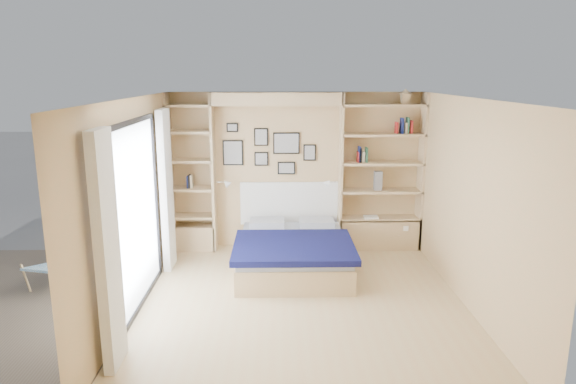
{
  "coord_description": "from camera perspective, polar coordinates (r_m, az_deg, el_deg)",
  "views": [
    {
      "loc": [
        -0.29,
        -5.86,
        2.77
      ],
      "look_at": [
        -0.15,
        0.9,
        1.21
      ],
      "focal_mm": 32.0,
      "sensor_mm": 36.0,
      "label": 1
    }
  ],
  "objects": [
    {
      "name": "ground",
      "position": [
        6.49,
        1.54,
        -12.29
      ],
      "size": [
        4.5,
        4.5,
        0.0
      ],
      "primitive_type": "plane",
      "color": "tan",
      "rests_on": "ground"
    },
    {
      "name": "bed",
      "position": [
        7.45,
        0.56,
        -6.62
      ],
      "size": [
        1.65,
        2.1,
        1.07
      ],
      "color": "#D4B181",
      "rests_on": "ground"
    },
    {
      "name": "deck",
      "position": [
        7.28,
        -28.7,
        -11.07
      ],
      "size": [
        3.2,
        4.0,
        0.05
      ],
      "primitive_type": "cube",
      "color": "#6F6052",
      "rests_on": "ground"
    },
    {
      "name": "deck_chair",
      "position": [
        7.52,
        -23.73,
        -6.36
      ],
      "size": [
        0.72,
        0.97,
        0.88
      ],
      "rotation": [
        0.0,
        0.0,
        -0.25
      ],
      "color": "tan",
      "rests_on": "ground"
    },
    {
      "name": "shelf_decor",
      "position": [
        8.12,
        8.52,
        5.12
      ],
      "size": [
        3.51,
        0.23,
        2.03
      ],
      "color": "#A51E1E",
      "rests_on": "ground"
    },
    {
      "name": "photo_gallery",
      "position": [
        8.17,
        -2.3,
        4.77
      ],
      "size": [
        1.48,
        0.02,
        0.82
      ],
      "color": "black",
      "rests_on": "ground"
    },
    {
      "name": "reading_lamps",
      "position": [
        8.03,
        -1.21,
        0.99
      ],
      "size": [
        1.92,
        0.12,
        0.15
      ],
      "color": "silver",
      "rests_on": "ground"
    },
    {
      "name": "room_shell",
      "position": [
        7.57,
        -1.86,
        0.06
      ],
      "size": [
        4.5,
        4.5,
        4.5
      ],
      "color": "tan",
      "rests_on": "ground"
    }
  ]
}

